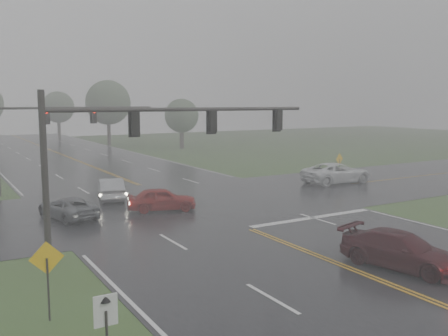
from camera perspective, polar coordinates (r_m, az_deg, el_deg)
main_road at (r=31.30m, az=-2.98°, el=-4.67°), size 18.00×160.00×0.02m
cross_street at (r=33.04m, az=-4.59°, el=-4.03°), size 120.00×14.00×0.02m
stop_bar at (r=29.23m, az=10.10°, el=-5.67°), size 8.50×0.50×0.01m
sedan_maroon at (r=21.67m, az=19.53°, el=-10.73°), size 3.21×5.31×1.44m
sedan_red at (r=30.92m, az=-7.10°, el=-4.87°), size 4.50×2.88×1.43m
sedan_silver at (r=34.92m, az=-12.77°, el=-3.56°), size 2.58×4.75×1.48m
car_grey at (r=30.10m, az=-17.39°, el=-5.51°), size 3.05×4.70×1.20m
pickup_white at (r=41.97m, az=12.72°, el=-1.69°), size 6.06×2.99×1.65m
signal_gantry_near at (r=22.62m, az=-9.68°, el=3.36°), size 13.27×0.31×7.13m
signal_gantry_far at (r=38.71m, az=-19.44°, el=4.58°), size 11.68×0.35×7.00m
sign_diamond_west at (r=16.26m, az=-19.56°, el=-10.66°), size 1.04×0.09×2.49m
sign_arrow_white at (r=11.87m, az=-13.31°, el=-17.25°), size 0.54×0.10×2.45m
sign_diamond_east at (r=42.90m, az=13.04°, el=0.64°), size 0.96×0.25×2.35m
tree_ne_a at (r=77.47m, az=-13.11°, el=7.29°), size 6.70×6.70×9.84m
tree_e_near at (r=71.05m, az=-4.87°, el=5.95°), size 4.80×4.80×7.05m
tree_n_far at (r=96.97m, az=-18.42°, el=6.60°), size 5.78×5.78×8.49m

